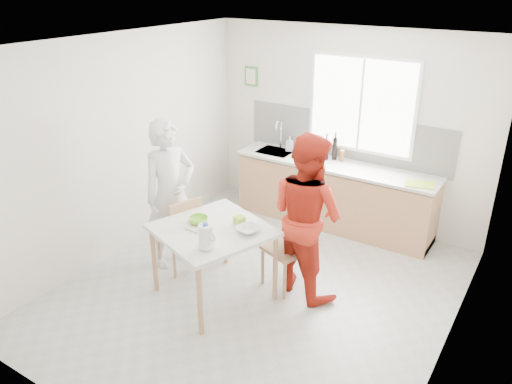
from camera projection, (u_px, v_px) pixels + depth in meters
ground at (259, 290)px, 5.67m from camera, size 4.50×4.50×0.00m
room_shell at (259, 153)px, 5.01m from camera, size 4.50×4.50×4.50m
window at (361, 105)px, 6.61m from camera, size 1.50×0.06×1.30m
backsplash at (345, 137)px, 6.91m from camera, size 3.00×0.02×0.65m
picture_frame at (251, 76)px, 7.39m from camera, size 0.22×0.03×0.28m
kitchen_counter at (333, 197)px, 7.01m from camera, size 2.84×0.64×1.37m
dining_table at (213, 236)px, 5.30m from camera, size 1.38×1.38×0.83m
chair_left at (182, 231)px, 5.88m from camera, size 0.56×0.56×0.94m
chair_far at (292, 242)px, 5.59m from camera, size 0.57×0.57×0.97m
person_white at (170, 195)px, 5.89m from camera, size 0.63×0.77×1.81m
person_red at (307, 215)px, 5.35m from camera, size 1.08×0.96×1.84m
bowl_green at (198, 220)px, 5.37m from camera, size 0.27×0.27×0.07m
bowl_white at (248, 230)px, 5.18m from camera, size 0.31×0.31×0.06m
milk_jug at (206, 236)px, 4.82m from camera, size 0.20×0.15×0.26m
green_box at (239, 221)px, 5.33m from camera, size 0.13×0.13×0.09m
spoon at (191, 231)px, 5.19m from camera, size 0.16×0.01×0.01m
cutting_board at (419, 184)px, 6.13m from camera, size 0.40×0.32×0.01m
wine_bottle_a at (335, 148)px, 6.89m from camera, size 0.07×0.07×0.32m
wine_bottle_b at (326, 149)px, 6.89m from camera, size 0.07×0.07×0.30m
jar_amber at (342, 156)px, 6.86m from camera, size 0.06×0.06×0.16m
soap_bottle at (290, 144)px, 7.26m from camera, size 0.12×0.12×0.21m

